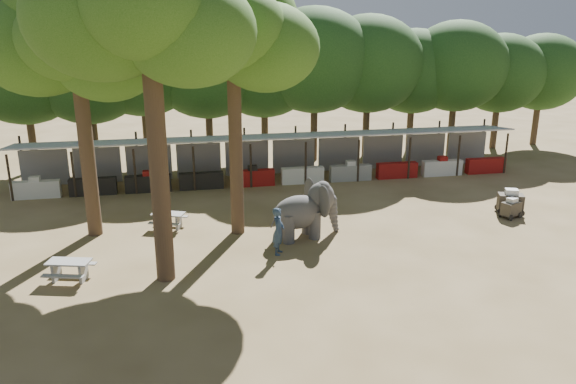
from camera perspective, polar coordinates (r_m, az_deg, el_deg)
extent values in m
plane|color=brown|center=(19.51, 5.85, -9.72)|extent=(100.00, 100.00, 0.00)
cube|color=#9A9CA2|center=(31.68, -1.42, 5.67)|extent=(28.00, 2.99, 0.39)
cylinder|color=#2D2319|center=(31.07, -24.48, 1.42)|extent=(0.12, 0.12, 2.40)
cylinder|color=#2D2319|center=(33.58, -23.56, 2.97)|extent=(0.12, 0.12, 2.80)
cube|color=silver|center=(31.50, -24.22, 0.23)|extent=(2.38, 0.50, 0.90)
cube|color=gray|center=(33.63, -23.49, 2.29)|extent=(2.52, 0.12, 2.00)
cylinder|color=#2D2319|center=(30.54, -19.38, 1.75)|extent=(0.12, 0.12, 2.40)
cylinder|color=#2D2319|center=(33.09, -18.82, 3.29)|extent=(0.12, 0.12, 2.80)
cube|color=black|center=(30.97, -19.19, 0.53)|extent=(2.38, 0.50, 0.90)
cube|color=gray|center=(33.13, -18.77, 2.60)|extent=(2.52, 0.12, 2.00)
cylinder|color=#2D2319|center=(30.26, -14.13, 2.07)|extent=(0.12, 0.12, 2.40)
cylinder|color=#2D2319|center=(32.83, -13.97, 3.60)|extent=(0.12, 0.12, 2.80)
cube|color=black|center=(30.69, -14.01, 0.84)|extent=(2.38, 0.50, 0.90)
cube|color=gray|center=(32.87, -13.93, 2.91)|extent=(2.52, 0.12, 2.00)
cylinder|color=#2D2319|center=(30.23, -8.83, 2.38)|extent=(0.12, 0.12, 2.40)
cylinder|color=#2D2319|center=(32.80, -9.08, 3.89)|extent=(0.12, 0.12, 2.80)
cube|color=black|center=(30.67, -8.79, 1.14)|extent=(2.38, 0.50, 0.90)
cube|color=gray|center=(32.85, -9.05, 3.19)|extent=(2.52, 0.12, 2.00)
cylinder|color=#2D2319|center=(30.46, -3.56, 2.66)|extent=(0.12, 0.12, 2.40)
cylinder|color=#2D2319|center=(33.02, -4.22, 4.14)|extent=(0.12, 0.12, 2.80)
cube|color=maroon|center=(30.89, -3.60, 1.43)|extent=(2.38, 0.50, 0.90)
cube|color=gray|center=(33.06, -4.19, 3.45)|extent=(2.52, 0.12, 2.00)
cylinder|color=#2D2319|center=(30.95, 1.58, 2.92)|extent=(0.12, 0.12, 2.40)
cylinder|color=#2D2319|center=(33.46, 0.56, 4.36)|extent=(0.12, 0.12, 2.80)
cube|color=silver|center=(31.37, 1.47, 1.70)|extent=(2.38, 0.50, 0.90)
cube|color=gray|center=(33.51, 0.57, 3.68)|extent=(2.52, 0.12, 2.00)
cylinder|color=#2D2319|center=(31.67, 6.54, 3.15)|extent=(0.12, 0.12, 2.40)
cylinder|color=#2D2319|center=(34.14, 5.18, 4.55)|extent=(0.12, 0.12, 2.80)
cube|color=gray|center=(32.09, 6.36, 1.95)|extent=(2.38, 0.50, 0.90)
cube|color=gray|center=(34.18, 5.18, 3.88)|extent=(2.52, 0.12, 2.00)
cylinder|color=#2D2319|center=(32.62, 11.24, 3.34)|extent=(0.12, 0.12, 2.40)
cylinder|color=#2D2319|center=(35.02, 9.59, 4.70)|extent=(0.12, 0.12, 2.80)
cube|color=maroon|center=(33.03, 11.00, 2.18)|extent=(2.38, 0.50, 0.90)
cube|color=gray|center=(35.06, 9.59, 4.04)|extent=(2.52, 0.12, 2.00)
cylinder|color=#2D2319|center=(33.78, 15.64, 3.50)|extent=(0.12, 0.12, 2.40)
cylinder|color=#2D2319|center=(36.10, 13.77, 4.81)|extent=(0.12, 0.12, 2.80)
cube|color=silver|center=(34.17, 15.36, 2.38)|extent=(2.38, 0.50, 0.90)
cube|color=gray|center=(36.14, 13.76, 4.18)|extent=(2.52, 0.12, 2.00)
cylinder|color=#2D2319|center=(35.12, 19.74, 3.63)|extent=(0.12, 0.12, 2.40)
cylinder|color=#2D2319|center=(37.36, 17.69, 4.90)|extent=(0.12, 0.12, 2.80)
cube|color=maroon|center=(35.50, 19.41, 2.55)|extent=(2.38, 0.50, 0.90)
cube|color=gray|center=(37.40, 17.67, 4.29)|extent=(2.52, 0.12, 2.00)
cylinder|color=#332316|center=(24.24, -19.98, 6.16)|extent=(0.60, 0.60, 9.20)
cone|color=#332316|center=(23.88, -21.14, 17.04)|extent=(0.57, 0.57, 2.88)
ellipsoid|color=#224C10|center=(24.45, -23.99, 13.45)|extent=(4.80, 4.80, 3.94)
ellipsoid|color=#224C10|center=(23.17, -17.91, 12.95)|extent=(4.20, 4.20, 3.44)
ellipsoid|color=#224C10|center=(24.94, -20.07, 15.30)|extent=(5.20, 5.20, 4.26)
ellipsoid|color=#224C10|center=(22.61, -21.37, 14.32)|extent=(3.80, 3.80, 3.12)
ellipsoid|color=#224C10|center=(24.13, -21.80, 17.01)|extent=(4.40, 4.40, 3.61)
cylinder|color=#332316|center=(18.95, -13.23, 5.78)|extent=(0.64, 0.64, 10.40)
ellipsoid|color=#224C10|center=(19.01, -18.38, 16.48)|extent=(4.80, 4.80, 3.94)
ellipsoid|color=#224C10|center=(18.01, -10.04, 15.79)|extent=(4.20, 4.20, 3.44)
ellipsoid|color=#224C10|center=(17.31, -14.26, 17.82)|extent=(3.80, 3.80, 3.12)
cylinder|color=#332316|center=(23.06, -5.41, 7.10)|extent=(0.56, 0.56, 9.60)
ellipsoid|color=#224C10|center=(22.92, -9.34, 15.35)|extent=(4.80, 4.80, 3.94)
ellipsoid|color=#224C10|center=(22.30, -2.29, 14.48)|extent=(4.20, 4.20, 3.44)
ellipsoid|color=#224C10|center=(23.83, -5.48, 16.99)|extent=(5.20, 5.20, 4.26)
ellipsoid|color=#224C10|center=(21.42, -5.31, 16.19)|extent=(3.80, 3.80, 3.12)
cylinder|color=#332316|center=(37.13, -23.65, 4.94)|extent=(0.44, 0.44, 3.74)
ellipsoid|color=#143311|center=(36.63, -24.33, 10.53)|extent=(6.46, 5.95, 5.61)
cylinder|color=#332316|center=(36.56, -18.53, 5.32)|extent=(0.44, 0.44, 3.74)
ellipsoid|color=#143311|center=(36.05, -19.08, 11.01)|extent=(6.46, 5.95, 5.61)
cylinder|color=#332316|center=(36.28, -13.29, 5.67)|extent=(0.44, 0.44, 3.74)
ellipsoid|color=#143311|center=(35.77, -13.69, 11.41)|extent=(6.46, 5.95, 5.61)
cylinder|color=#332316|center=(36.31, -8.01, 5.97)|extent=(0.44, 0.44, 3.74)
ellipsoid|color=#143311|center=(35.80, -8.25, 11.71)|extent=(6.46, 5.95, 5.61)
cylinder|color=#332316|center=(36.64, -2.77, 6.21)|extent=(0.44, 0.44, 3.74)
ellipsoid|color=#143311|center=(36.14, -2.86, 11.91)|extent=(6.46, 5.95, 5.61)
cylinder|color=#332316|center=(37.27, 2.33, 6.41)|extent=(0.44, 0.44, 3.74)
ellipsoid|color=#143311|center=(36.77, 2.40, 12.01)|extent=(6.46, 5.95, 5.61)
cylinder|color=#332316|center=(38.19, 7.23, 6.54)|extent=(0.44, 0.44, 3.74)
ellipsoid|color=#143311|center=(37.70, 7.44, 12.01)|extent=(6.46, 5.95, 5.61)
cylinder|color=#332316|center=(39.36, 11.87, 6.63)|extent=(0.44, 0.44, 3.74)
ellipsoid|color=#143311|center=(38.89, 12.20, 11.93)|extent=(6.46, 5.95, 5.61)
cylinder|color=#332316|center=(40.77, 16.22, 6.67)|extent=(0.44, 0.44, 3.74)
ellipsoid|color=#143311|center=(40.32, 16.66, 11.78)|extent=(6.46, 5.95, 5.61)
cylinder|color=#332316|center=(42.40, 20.26, 6.67)|extent=(0.44, 0.44, 3.74)
ellipsoid|color=#143311|center=(41.96, 20.77, 11.58)|extent=(6.46, 5.95, 5.61)
cylinder|color=#332316|center=(44.22, 23.98, 6.65)|extent=(0.44, 0.44, 3.74)
ellipsoid|color=#143311|center=(43.80, 24.56, 11.34)|extent=(6.46, 5.95, 5.61)
ellipsoid|color=#3C3A3A|center=(23.28, 1.07, -2.05)|extent=(2.40, 1.72, 1.41)
cylinder|color=#3C3A3A|center=(22.95, 0.06, -3.79)|extent=(0.60, 0.60, 1.19)
cylinder|color=#3C3A3A|center=(23.52, -0.61, -3.26)|extent=(0.60, 0.60, 1.19)
cylinder|color=#3C3A3A|center=(23.43, 2.74, -3.35)|extent=(0.60, 0.60, 1.19)
cylinder|color=#3C3A3A|center=(23.99, 2.01, -2.85)|extent=(0.60, 0.60, 1.19)
ellipsoid|color=#3C3A3A|center=(23.56, 3.35, -0.56)|extent=(1.39, 1.21, 1.31)
ellipsoid|color=#3C3A3A|center=(22.93, 3.64, -0.98)|extent=(0.43, 1.09, 1.34)
ellipsoid|color=#3C3A3A|center=(24.00, 2.23, -0.12)|extent=(0.43, 1.09, 1.34)
cone|color=#3C3A3A|center=(24.13, 4.65, -2.41)|extent=(0.64, 0.64, 1.48)
imported|color=#26384C|center=(21.77, -0.99, -3.98)|extent=(0.67, 0.80, 1.89)
cube|color=gray|center=(21.11, -21.39, -6.62)|extent=(1.60, 1.05, 0.06)
cube|color=gray|center=(21.46, -22.48, -7.41)|extent=(0.25, 0.59, 0.69)
cube|color=gray|center=(21.06, -20.06, -7.61)|extent=(0.25, 0.59, 0.69)
cube|color=gray|center=(20.79, -21.92, -7.94)|extent=(1.48, 0.62, 0.05)
cube|color=gray|center=(21.67, -20.72, -6.77)|extent=(1.48, 0.62, 0.05)
cube|color=gray|center=(25.05, -12.09, -2.17)|extent=(1.54, 1.11, 0.06)
cube|color=gray|center=(25.34, -13.02, -2.84)|extent=(0.29, 0.56, 0.65)
cube|color=gray|center=(25.00, -11.04, -2.98)|extent=(0.29, 0.56, 0.65)
cube|color=gray|center=(24.70, -12.48, -3.16)|extent=(1.39, 0.72, 0.05)
cube|color=gray|center=(25.59, -11.64, -2.39)|extent=(1.39, 0.72, 0.05)
cube|color=#322C23|center=(27.86, 21.73, -1.56)|extent=(1.02, 0.83, 0.62)
cylinder|color=black|center=(27.53, 21.73, -2.46)|extent=(0.26, 0.15, 0.26)
cylinder|color=black|center=(28.09, 22.55, -2.18)|extent=(0.26, 0.15, 0.26)
cylinder|color=black|center=(27.83, 20.75, -2.14)|extent=(0.26, 0.15, 0.26)
cylinder|color=black|center=(28.39, 21.59, -1.87)|extent=(0.26, 0.15, 0.26)
cube|color=silver|center=(27.75, 21.82, -0.78)|extent=(0.54, 0.50, 0.22)
cube|color=#322C23|center=(28.38, 21.65, -0.98)|extent=(1.28, 1.03, 0.78)
cylinder|color=black|center=(28.06, 20.82, -1.92)|extent=(0.34, 0.18, 0.33)
cylinder|color=black|center=(28.25, 22.59, -2.00)|extent=(0.34, 0.18, 0.33)
cylinder|color=black|center=(28.75, 20.56, -1.45)|extent=(0.34, 0.18, 0.33)
cylinder|color=black|center=(28.94, 22.30, -1.53)|extent=(0.34, 0.18, 0.33)
cube|color=silver|center=(28.24, 21.76, -0.01)|extent=(0.68, 0.62, 0.28)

